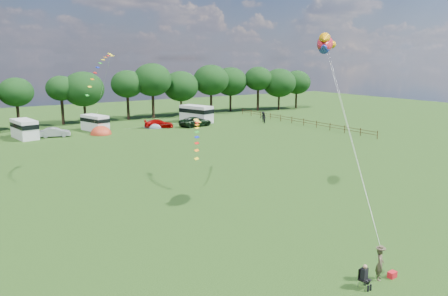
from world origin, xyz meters
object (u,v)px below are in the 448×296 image
tent_greyblue (154,127)px  kite_flyer (380,264)px  car_c (159,124)px  campervan_b (24,128)px  camp_chair (364,274)px  walker_b (263,117)px  car_d (196,122)px  campervan_d (196,113)px  walker_a (264,118)px  fish_kite (325,44)px  tent_orange (101,134)px  campervan_c (95,122)px  car_b (55,132)px

tent_greyblue → kite_flyer: bearing=-101.5°
car_c → campervan_b: size_ratio=0.79×
camp_chair → walker_b: size_ratio=0.69×
car_d → tent_greyblue: 6.95m
campervan_d → walker_a: bearing=-145.7°
car_c → fish_kite: bearing=-166.0°
camp_chair → walker_b: bearing=46.7°
campervan_d → tent_orange: campervan_d is taller
campervan_b → walker_a: (37.50, -6.54, -0.59)m
car_c → campervan_c: campervan_c is taller
camp_chair → campervan_d: bearing=58.5°
car_d → campervan_d: (2.33, 3.92, 0.82)m
car_d → campervan_d: bearing=-38.2°
car_b → car_c: bearing=-75.6°
campervan_b → kite_flyer: size_ratio=3.40×
car_b → walker_b: 35.09m
kite_flyer → car_b: bearing=59.7°
car_d → campervan_b: bearing=75.7°
car_c → camp_chair: (-12.59, -52.12, 0.06)m
campervan_c → campervan_d: campervan_d is taller
campervan_d → kite_flyer: 57.54m
campervan_c → walker_a: (27.12, -7.97, -0.47)m
car_d → campervan_d: campervan_d is taller
campervan_b → camp_chair: campervan_b is taller
campervan_c → kite_flyer: bearing=162.0°
campervan_d → walker_b: (10.57, -5.56, -0.70)m
kite_flyer → camp_chair: size_ratio=1.35×
tent_orange → campervan_d: bearing=9.9°
car_b → car_c: car_b is taller
campervan_b → campervan_d: campervan_d is taller
tent_orange → camp_chair: (-2.73, -51.12, 0.72)m
car_d → campervan_c: campervan_c is taller
fish_kite → walker_b: (23.79, 37.88, -11.30)m
campervan_b → car_b: bearing=-115.6°
camp_chair → walker_a: walker_a is taller
car_b → tent_greyblue: (15.58, 0.57, -0.66)m
campervan_d → fish_kite: size_ratio=2.04×
tent_greyblue → walker_b: size_ratio=2.05×
car_b → walker_a: 34.10m
car_b → walker_b: size_ratio=2.17×
tent_orange → camp_chair: size_ratio=2.79×
campervan_b → kite_flyer: (8.71, -53.38, -0.59)m
car_d → walker_b: bearing=-104.6°
walker_b → kite_flyer: bearing=65.9°
car_d → campervan_c: bearing=66.1°
tent_orange → walker_b: size_ratio=1.93×
car_d → walker_b: size_ratio=3.21×
campervan_b → camp_chair: 54.01m
car_d → kite_flyer: (-17.11, -50.23, 0.06)m
campervan_c → camp_chair: 55.02m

